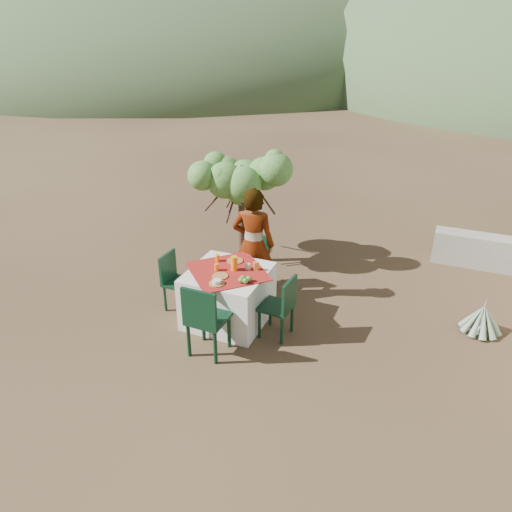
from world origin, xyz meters
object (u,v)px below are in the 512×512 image
(table, at_px, (228,296))
(shrub_tree, at_px, (246,185))
(chair_far, at_px, (254,260))
(juice_pitcher, at_px, (234,263))
(agave, at_px, (482,319))
(chair_right, at_px, (281,305))
(person, at_px, (253,245))
(chair_near, at_px, (205,318))
(chair_left, at_px, (175,279))

(table, relative_size, shrub_tree, 0.76)
(chair_far, xyz_separation_m, juice_pitcher, (0.09, -0.90, 0.38))
(agave, bearing_deg, chair_right, -155.38)
(agave, bearing_deg, table, -162.37)
(chair_right, distance_m, shrub_tree, 2.43)
(person, bearing_deg, agave, 176.75)
(chair_near, bearing_deg, person, -88.17)
(chair_left, xyz_separation_m, shrub_tree, (0.33, 1.75, 0.90))
(chair_far, relative_size, juice_pitcher, 4.40)
(chair_right, bearing_deg, chair_left, -88.53)
(chair_near, xyz_separation_m, shrub_tree, (-0.59, 2.60, 0.81))
(chair_left, xyz_separation_m, person, (0.90, 0.71, 0.38))
(table, height_order, chair_near, chair_near)
(agave, bearing_deg, chair_left, -166.00)
(chair_near, relative_size, shrub_tree, 0.57)
(chair_near, height_order, juice_pitcher, chair_near)
(chair_left, bearing_deg, chair_near, -131.17)
(chair_right, bearing_deg, person, -133.01)
(table, distance_m, juice_pitcher, 0.49)
(chair_near, bearing_deg, chair_far, -85.59)
(chair_near, distance_m, shrub_tree, 2.78)
(person, xyz_separation_m, shrub_tree, (-0.57, 1.04, 0.51))
(shrub_tree, bearing_deg, chair_left, -100.78)
(person, height_order, juice_pitcher, person)
(table, xyz_separation_m, chair_near, (0.09, -0.83, 0.17))
(juice_pitcher, bearing_deg, chair_near, -89.08)
(chair_far, height_order, juice_pitcher, juice_pitcher)
(table, height_order, shrub_tree, shrub_tree)
(table, distance_m, chair_left, 0.84)
(agave, xyz_separation_m, juice_pitcher, (-3.15, -0.96, 0.67))
(chair_far, xyz_separation_m, chair_left, (-0.82, -0.94, -0.02))
(chair_left, bearing_deg, agave, -74.90)
(chair_far, relative_size, agave, 1.50)
(chair_right, height_order, person, person)
(table, height_order, chair_far, chair_far)
(chair_left, distance_m, shrub_tree, 2.00)
(chair_far, relative_size, shrub_tree, 0.50)
(chair_left, relative_size, shrub_tree, 0.48)
(table, bearing_deg, chair_far, 90.99)
(person, xyz_separation_m, juice_pitcher, (0.01, -0.66, 0.01))
(chair_right, distance_m, person, 1.15)
(table, relative_size, chair_right, 1.51)
(person, bearing_deg, chair_right, 123.39)
(chair_left, relative_size, person, 0.49)
(table, xyz_separation_m, chair_far, (-0.02, 0.96, 0.10))
(person, height_order, agave, person)
(table, bearing_deg, shrub_tree, 105.92)
(shrub_tree, xyz_separation_m, juice_pitcher, (0.58, -1.71, -0.50))
(agave, distance_m, juice_pitcher, 3.36)
(chair_far, height_order, chair_right, chair_far)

